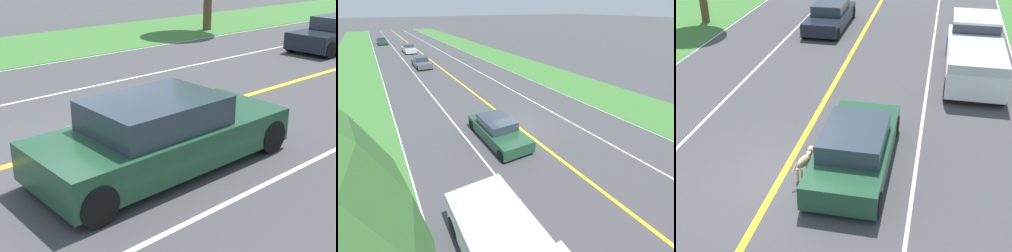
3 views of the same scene
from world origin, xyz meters
TOP-DOWN VIEW (x-y plane):
  - ground_plane at (0.00, 0.00)m, footprint 400.00×400.00m
  - centre_divider_line at (0.00, 0.00)m, footprint 0.18×160.00m
  - lane_dash_same_dir at (3.50, 0.00)m, footprint 0.10×160.00m
  - ego_car at (1.85, 0.78)m, footprint 1.93×4.75m
  - dog at (0.64, 0.07)m, footprint 0.43×1.02m
  - pickup_truck at (5.16, 8.31)m, footprint 2.14×5.76m
  - oncoming_car at (-1.85, 13.19)m, footprint 1.81×4.75m

SIDE VIEW (x-z plane):
  - ground_plane at x=0.00m, z-range 0.00..0.00m
  - centre_divider_line at x=0.00m, z-range 0.00..0.01m
  - lane_dash_same_dir at x=3.50m, z-range 0.00..0.01m
  - dog at x=0.64m, z-range 0.11..0.93m
  - oncoming_car at x=-1.85m, z-range -0.04..1.23m
  - ego_car at x=1.85m, z-range -0.04..1.28m
  - pickup_truck at x=5.16m, z-range 0.01..1.98m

